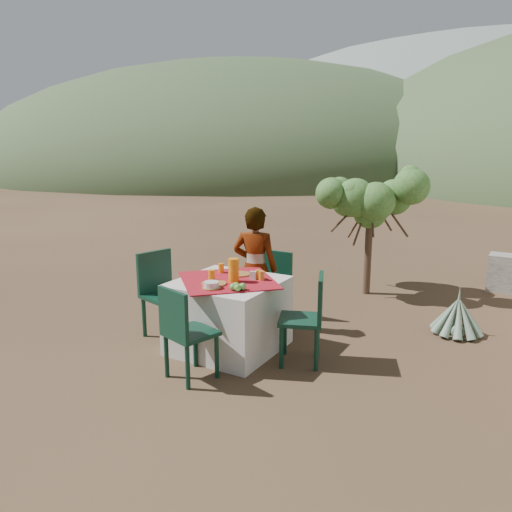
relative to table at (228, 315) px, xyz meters
The scene contains 22 objects.
ground 0.57m from the table, 110.04° to the left, with size 160.00×160.00×0.00m, color #3A261A.
table is the anchor object (origin of this frame).
chair_far 1.04m from the table, 90.73° to the left, with size 0.39×0.39×0.85m.
chair_near 0.82m from the table, 86.81° to the right, with size 0.51×0.51×0.89m.
chair_left 0.89m from the table, behind, with size 0.54×0.54×0.96m.
chair_right 0.89m from the table, ahead, with size 0.54×0.54×0.90m.
person 0.76m from the table, 95.35° to the left, with size 0.53×0.35×1.45m, color #8C6651.
shrub_tree 2.96m from the table, 75.61° to the left, with size 1.37×1.34×1.61m.
agave 2.63m from the table, 38.90° to the left, with size 0.60×0.58×0.63m.
hill_near_left 35.41m from the table, 120.83° to the left, with size 40.00×40.00×16.00m, color #334A2A.
hill_far_center 52.57m from the table, 94.52° to the left, with size 60.00×60.00×24.00m, color slate.
plate_far 0.45m from the table, 89.75° to the left, with size 0.24×0.24×0.01m, color brown.
plate_near 0.44m from the table, 98.24° to the right, with size 0.26×0.26×0.01m, color brown.
glass_far 0.53m from the table, 136.92° to the left, with size 0.06×0.06×0.10m, color orange.
glass_near 0.47m from the table, 141.97° to the right, with size 0.07×0.07×0.11m, color orange.
juice_pitcher 0.51m from the table, 20.66° to the right, with size 0.11×0.11×0.24m, color orange.
bowl_plate 0.52m from the table, 84.49° to the right, with size 0.18×0.18×0.01m, color brown.
white_bowl 0.55m from the table, 84.49° to the right, with size 0.15×0.15×0.05m, color silver.
jar_left 0.55m from the table, 26.92° to the left, with size 0.06×0.06×0.10m, color orange.
jar_right 0.53m from the table, 35.78° to the left, with size 0.06×0.06×0.10m, color orange.
napkin_holder 0.50m from the table, 33.84° to the left, with size 0.07×0.04×0.09m, color silver.
fruit_cluster 0.57m from the table, 43.79° to the right, with size 0.14×0.13×0.07m.
Camera 1 is at (2.88, -4.58, 2.14)m, focal length 35.00 mm.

